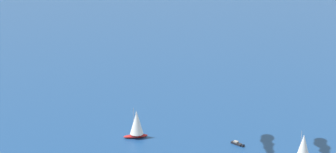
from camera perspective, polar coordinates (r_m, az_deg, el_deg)
motorboat_near_centre at (r=213.37m, az=6.78°, el=-6.47°), size 5.56×3.22×1.57m
sailboat_offshore at (r=217.14m, az=-3.05°, el=-4.60°), size 8.60×7.53×11.58m
sailboat_ahead at (r=204.22m, az=12.90°, el=-6.59°), size 7.89×4.97×9.82m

